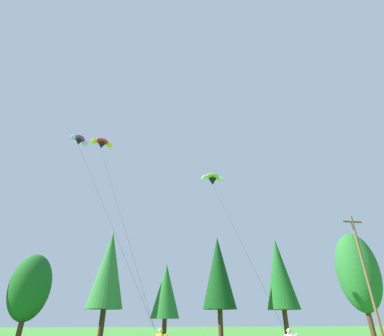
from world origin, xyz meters
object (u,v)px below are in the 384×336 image
(utility_pole, at_px, (366,272))
(parafoil_kite_mid_lime_white, at_px, (213,179))
(parafoil_kite_high_red_yellow, at_px, (102,143))
(parafoil_kite_far_purple, at_px, (79,140))

(utility_pole, distance_m, parafoil_kite_mid_lime_white, 20.65)
(utility_pole, height_order, parafoil_kite_mid_lime_white, parafoil_kite_mid_lime_white)
(parafoil_kite_high_red_yellow, distance_m, parafoil_kite_mid_lime_white, 15.62)
(utility_pole, bearing_deg, parafoil_kite_mid_lime_white, 144.92)
(parafoil_kite_high_red_yellow, height_order, parafoil_kite_mid_lime_white, parafoil_kite_high_red_yellow)
(utility_pole, height_order, parafoil_kite_high_red_yellow, parafoil_kite_high_red_yellow)
(parafoil_kite_high_red_yellow, bearing_deg, parafoil_kite_far_purple, -119.19)
(parafoil_kite_high_red_yellow, xyz_separation_m, parafoil_kite_far_purple, (-1.80, -3.23, -1.85))
(parafoil_kite_far_purple, bearing_deg, utility_pole, -3.15)
(parafoil_kite_far_purple, bearing_deg, parafoil_kite_mid_lime_white, 23.86)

